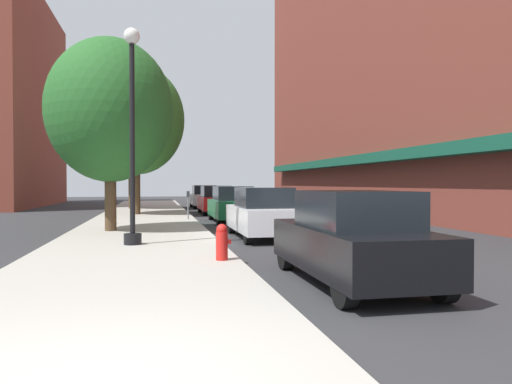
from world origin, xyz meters
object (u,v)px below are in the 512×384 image
(tree_far, at_px, (131,130))
(car_red, at_px, (216,200))
(parking_meter_near, at_px, (188,201))
(car_silver, at_px, (204,197))
(lamppost, at_px, (132,132))
(tree_mid, at_px, (110,111))
(car_black, at_px, (353,239))
(tree_near, at_px, (136,120))
(car_green, at_px, (232,205))
(fire_hydrant, at_px, (222,242))
(car_white, at_px, (263,213))

(tree_far, xyz_separation_m, car_red, (5.02, -4.96, -4.57))
(parking_meter_near, height_order, car_silver, car_silver)
(tree_far, bearing_deg, lamppost, -87.17)
(lamppost, xyz_separation_m, car_silver, (4.05, 21.77, -2.39))
(tree_mid, height_order, car_black, tree_mid)
(tree_near, bearing_deg, car_silver, 62.03)
(lamppost, distance_m, tree_near, 13.53)
(car_green, bearing_deg, fire_hydrant, -99.70)
(car_black, bearing_deg, car_red, 91.06)
(tree_far, relative_size, car_black, 1.91)
(lamppost, bearing_deg, fire_hydrant, -57.33)
(lamppost, xyz_separation_m, parking_meter_near, (2.10, 9.17, -2.25))
(lamppost, height_order, car_white, lamppost)
(car_white, distance_m, car_silver, 19.95)
(car_green, bearing_deg, car_red, 90.24)
(tree_near, xyz_separation_m, tree_mid, (-0.54, -9.25, -0.89))
(tree_mid, relative_size, car_green, 1.58)
(lamppost, distance_m, car_red, 15.35)
(fire_hydrant, xyz_separation_m, tree_near, (-2.44, 16.55, 4.73))
(tree_far, distance_m, car_green, 13.13)
(car_green, xyz_separation_m, car_silver, (0.00, 13.44, 0.00))
(lamppost, distance_m, tree_mid, 4.38)
(car_silver, bearing_deg, fire_hydrant, -92.89)
(parking_meter_near, distance_m, tree_near, 6.51)
(fire_hydrant, bearing_deg, car_white, 67.99)
(car_green, bearing_deg, tree_near, 131.73)
(tree_far, xyz_separation_m, car_white, (5.02, -17.75, -4.57))
(lamppost, xyz_separation_m, car_white, (4.05, 1.82, -2.39))
(tree_near, relative_size, car_green, 1.89)
(parking_meter_near, bearing_deg, lamppost, -102.91)
(fire_hydrant, distance_m, car_silver, 25.02)
(parking_meter_near, xyz_separation_m, car_green, (1.95, -0.84, -0.14))
(tree_near, xyz_separation_m, car_white, (4.46, -11.55, -4.44))
(lamppost, distance_m, parking_meter_near, 9.67)
(tree_far, xyz_separation_m, car_black, (5.02, -25.13, -4.57))
(parking_meter_near, height_order, tree_near, tree_near)
(tree_far, bearing_deg, parking_meter_near, -73.56)
(car_green, bearing_deg, car_white, -89.76)
(tree_far, height_order, car_red, tree_far)
(lamppost, distance_m, fire_hydrant, 4.63)
(lamppost, xyz_separation_m, fire_hydrant, (2.03, -3.17, -2.68))
(tree_near, xyz_separation_m, car_silver, (4.46, 8.39, -4.44))
(lamppost, xyz_separation_m, tree_near, (-0.41, 13.37, 2.04))
(fire_hydrant, height_order, tree_mid, tree_mid)
(car_green, distance_m, car_red, 6.28)
(tree_far, distance_m, car_silver, 7.13)
(fire_hydrant, bearing_deg, tree_mid, 112.22)
(tree_near, bearing_deg, tree_far, 95.17)
(tree_mid, relative_size, car_red, 1.58)
(car_black, height_order, car_green, same)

